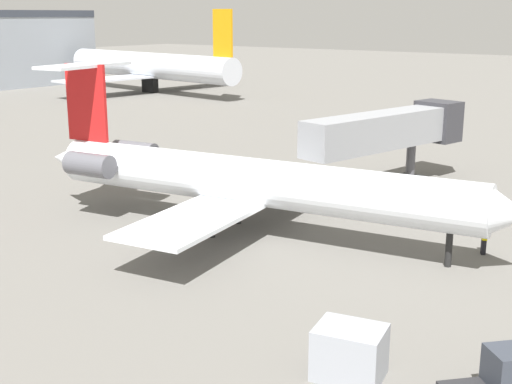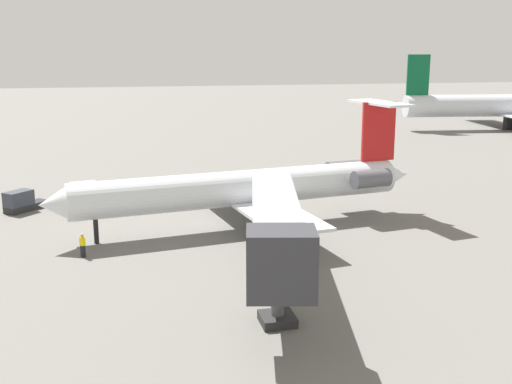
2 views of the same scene
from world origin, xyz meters
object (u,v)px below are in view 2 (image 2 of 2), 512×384
regional_jet (252,186)px  baggage_tug_lead (22,202)px  cargo_container_uld (84,193)px  parked_airliner_west_end (512,106)px  jet_bridge (276,230)px  ground_crew_marshaller (83,245)px

regional_jet → baggage_tug_lead: bearing=-116.1°
cargo_container_uld → parked_airliner_west_end: (-39.89, 72.76, 3.28)m
baggage_tug_lead → jet_bridge: bearing=33.6°
jet_bridge → cargo_container_uld: bearing=-157.0°
baggage_tug_lead → cargo_container_uld: bearing=110.0°
regional_jet → ground_crew_marshaller: (4.92, -13.12, -2.49)m
baggage_tug_lead → cargo_container_uld: size_ratio=1.38×
cargo_container_uld → parked_airliner_west_end: 83.04m
regional_jet → cargo_container_uld: size_ratio=11.05×
regional_jet → parked_airliner_west_end: size_ratio=0.78×
jet_bridge → ground_crew_marshaller: bearing=-135.3°
regional_jet → parked_airliner_west_end: parked_airliner_west_end is taller
jet_bridge → baggage_tug_lead: 30.65m
jet_bridge → regional_jet: bearing=172.4°
jet_bridge → baggage_tug_lead: jet_bridge is taller
cargo_container_uld → parked_airliner_west_end: size_ratio=0.07×
cargo_container_uld → parked_airliner_west_end: parked_airliner_west_end is taller
regional_jet → cargo_container_uld: 17.89m
cargo_container_uld → ground_crew_marshaller: bearing=2.2°
baggage_tug_lead → ground_crew_marshaller: bearing=22.4°
cargo_container_uld → regional_jet: bearing=50.7°
regional_jet → jet_bridge: regional_jet is taller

